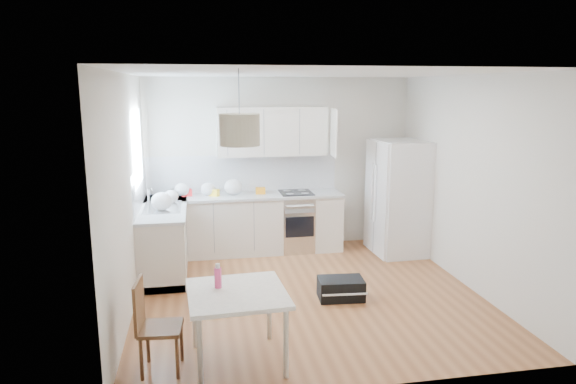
% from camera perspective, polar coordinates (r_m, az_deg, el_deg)
% --- Properties ---
extents(floor, '(4.20, 4.20, 0.00)m').
position_cam_1_polar(floor, '(6.57, 2.20, -11.20)').
color(floor, brown).
rests_on(floor, ground).
extents(ceiling, '(4.20, 4.20, 0.00)m').
position_cam_1_polar(ceiling, '(6.06, 2.40, 13.05)').
color(ceiling, white).
rests_on(ceiling, wall_back).
extents(wall_back, '(4.20, 0.00, 4.20)m').
position_cam_1_polar(wall_back, '(8.21, -0.87, 3.21)').
color(wall_back, beige).
rests_on(wall_back, floor).
extents(wall_left, '(0.00, 4.20, 4.20)m').
position_cam_1_polar(wall_left, '(6.09, -17.39, -0.27)').
color(wall_left, beige).
rests_on(wall_left, floor).
extents(wall_right, '(0.00, 4.20, 4.20)m').
position_cam_1_polar(wall_right, '(6.94, 19.49, 1.00)').
color(wall_right, beige).
rests_on(wall_right, floor).
extents(window_glassblock, '(0.02, 1.00, 1.00)m').
position_cam_1_polar(window_glassblock, '(7.15, -16.39, 4.73)').
color(window_glassblock, '#BFE0F9').
rests_on(window_glassblock, wall_left).
extents(cabinets_back, '(3.00, 0.60, 0.88)m').
position_cam_1_polar(cabinets_back, '(8.03, -4.74, -3.66)').
color(cabinets_back, beige).
rests_on(cabinets_back, floor).
extents(cabinets_left, '(0.60, 1.80, 0.88)m').
position_cam_1_polar(cabinets_left, '(7.44, -13.56, -5.19)').
color(cabinets_left, beige).
rests_on(cabinets_left, floor).
extents(counter_back, '(3.02, 0.64, 0.04)m').
position_cam_1_polar(counter_back, '(7.92, -4.79, -0.45)').
color(counter_back, '#ACAFB1').
rests_on(counter_back, cabinets_back).
extents(counter_left, '(0.64, 1.82, 0.04)m').
position_cam_1_polar(counter_left, '(7.32, -13.73, -1.74)').
color(counter_left, '#ACAFB1').
rests_on(counter_left, cabinets_left).
extents(backsplash_back, '(3.00, 0.01, 0.58)m').
position_cam_1_polar(backsplash_back, '(8.15, -5.03, 2.11)').
color(backsplash_back, white).
rests_on(backsplash_back, wall_back).
extents(backsplash_left, '(0.01, 1.80, 0.58)m').
position_cam_1_polar(backsplash_left, '(7.28, -16.16, 0.56)').
color(backsplash_left, white).
rests_on(backsplash_left, wall_left).
extents(upper_cabinets, '(1.70, 0.32, 0.75)m').
position_cam_1_polar(upper_cabinets, '(7.97, -1.77, 6.75)').
color(upper_cabinets, beige).
rests_on(upper_cabinets, wall_back).
extents(range_oven, '(0.50, 0.61, 0.88)m').
position_cam_1_polar(range_oven, '(8.14, 0.88, -3.41)').
color(range_oven, silver).
rests_on(range_oven, floor).
extents(sink, '(0.50, 0.80, 0.16)m').
position_cam_1_polar(sink, '(7.27, -13.76, -1.72)').
color(sink, silver).
rests_on(sink, counter_left).
extents(refrigerator, '(0.87, 0.91, 1.76)m').
position_cam_1_polar(refrigerator, '(8.09, 12.22, -0.57)').
color(refrigerator, white).
rests_on(refrigerator, floor).
extents(dining_table, '(0.94, 0.94, 0.70)m').
position_cam_1_polar(dining_table, '(4.85, -5.67, -11.74)').
color(dining_table, beige).
rests_on(dining_table, floor).
extents(dining_chair, '(0.40, 0.40, 0.87)m').
position_cam_1_polar(dining_chair, '(4.90, -13.94, -14.25)').
color(dining_chair, '#4D2F17').
rests_on(dining_chair, floor).
extents(drink_bottle, '(0.08, 0.08, 0.23)m').
position_cam_1_polar(drink_bottle, '(4.88, -7.79, -9.20)').
color(drink_bottle, '#D73B71').
rests_on(drink_bottle, dining_table).
extents(gym_bag, '(0.57, 0.40, 0.25)m').
position_cam_1_polar(gym_bag, '(6.41, 5.89, -10.63)').
color(gym_bag, black).
rests_on(gym_bag, floor).
extents(pendant_lamp, '(0.42, 0.42, 0.27)m').
position_cam_1_polar(pendant_lamp, '(4.49, -5.40, 6.90)').
color(pendant_lamp, beige).
rests_on(pendant_lamp, ceiling).
extents(grocery_bag_a, '(0.23, 0.19, 0.21)m').
position_cam_1_polar(grocery_bag_a, '(7.91, -11.71, 0.25)').
color(grocery_bag_a, white).
rests_on(grocery_bag_a, counter_back).
extents(grocery_bag_b, '(0.22, 0.19, 0.20)m').
position_cam_1_polar(grocery_bag_b, '(7.90, -8.88, 0.31)').
color(grocery_bag_b, white).
rests_on(grocery_bag_b, counter_back).
extents(grocery_bag_c, '(0.28, 0.23, 0.25)m').
position_cam_1_polar(grocery_bag_c, '(7.91, -6.09, 0.57)').
color(grocery_bag_c, white).
rests_on(grocery_bag_c, counter_back).
extents(grocery_bag_d, '(0.21, 0.17, 0.18)m').
position_cam_1_polar(grocery_bag_d, '(7.52, -12.87, -0.48)').
color(grocery_bag_d, white).
rests_on(grocery_bag_d, counter_back).
extents(grocery_bag_e, '(0.27, 0.23, 0.25)m').
position_cam_1_polar(grocery_bag_e, '(7.08, -13.88, -1.01)').
color(grocery_bag_e, white).
rests_on(grocery_bag_e, counter_left).
extents(snack_orange, '(0.15, 0.10, 0.10)m').
position_cam_1_polar(snack_orange, '(7.96, -3.08, 0.15)').
color(snack_orange, orange).
rests_on(snack_orange, counter_back).
extents(snack_yellow, '(0.17, 0.16, 0.10)m').
position_cam_1_polar(snack_yellow, '(7.87, -8.22, -0.07)').
color(snack_yellow, yellow).
rests_on(snack_yellow, counter_back).
extents(snack_red, '(0.18, 0.14, 0.11)m').
position_cam_1_polar(snack_red, '(7.93, -11.25, -0.08)').
color(snack_red, red).
rests_on(snack_red, counter_back).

